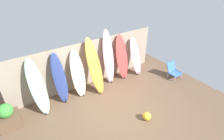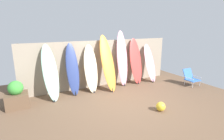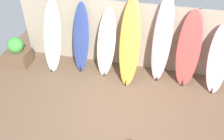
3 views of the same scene
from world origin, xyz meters
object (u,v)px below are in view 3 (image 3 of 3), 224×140
Objects in this scene: surfboard_navy_1 at (81,39)px; surfboard_pink_4 at (162,40)px; surfboard_seafoam_0 at (52,37)px; surfboard_cream_2 at (106,43)px; surfboard_red_5 at (189,50)px; planter_box at (18,53)px; surfboard_pink_6 at (218,60)px; surfboard_orange_3 at (130,43)px.

surfboard_pink_4 reaches higher than surfboard_navy_1.
surfboard_seafoam_0 is 2.77m from surfboard_pink_4.
surfboard_red_5 reaches higher than surfboard_cream_2.
surfboard_seafoam_0 is at bearing -176.94° from surfboard_pink_4.
surfboard_cream_2 is at bearing 6.40° from planter_box.
surfboard_navy_1 is at bearing 179.23° from surfboard_pink_6.
surfboard_seafoam_0 reaches higher than surfboard_cream_2.
surfboard_orange_3 is 1.39m from surfboard_red_5.
surfboard_cream_2 is at bearing -177.15° from surfboard_pink_4.
surfboard_navy_1 is at bearing 179.89° from surfboard_cream_2.
surfboard_navy_1 is 3.34m from surfboard_pink_6.
surfboard_orange_3 is (1.28, -0.14, 0.13)m from surfboard_navy_1.
surfboard_cream_2 is 2.68m from surfboard_pink_6.
surfboard_pink_4 reaches higher than surfboard_seafoam_0.
surfboard_pink_6 is at bearing -0.77° from surfboard_navy_1.
surfboard_navy_1 is 1.12× the size of surfboard_pink_6.
surfboard_seafoam_0 is 3.40m from surfboard_red_5.
surfboard_pink_6 is (0.69, -0.08, -0.13)m from surfboard_red_5.
surfboard_seafoam_0 is 2.03m from surfboard_orange_3.
surfboard_orange_3 reaches higher than surfboard_red_5.
surfboard_orange_3 is at bearing -12.60° from surfboard_cream_2.
surfboard_navy_1 is 0.88× the size of surfboard_orange_3.
surfboard_orange_3 is 0.77m from surfboard_pink_4.
surfboard_seafoam_0 is 0.96× the size of surfboard_red_5.
surfboard_orange_3 is 1.28× the size of surfboard_pink_6.
surfboard_navy_1 reaches higher than planter_box.
planter_box is (-4.41, -0.30, -0.57)m from surfboard_red_5.
surfboard_seafoam_0 reaches higher than surfboard_navy_1.
surfboard_pink_6 is (2.68, -0.04, -0.06)m from surfboard_cream_2.
surfboard_orange_3 is 2.52× the size of planter_box.
surfboard_pink_4 is at bearing 2.85° from surfboard_cream_2.
surfboard_orange_3 is at bearing -172.99° from surfboard_red_5.
surfboard_red_5 is 2.30× the size of planter_box.
surfboard_seafoam_0 is at bearing -179.49° from surfboard_pink_6.
surfboard_pink_6 is 5.12m from planter_box.
surfboard_orange_3 is at bearing 2.52° from planter_box.
surfboard_seafoam_0 is at bearing 10.68° from planter_box.
surfboard_orange_3 is (0.62, -0.14, 0.17)m from surfboard_cream_2.
surfboard_orange_3 is 1.10× the size of surfboard_red_5.
surfboard_cream_2 is at bearing 3.27° from surfboard_seafoam_0.
surfboard_seafoam_0 is 1.00× the size of surfboard_navy_1.
surfboard_red_5 is at bearing 0.90° from surfboard_cream_2.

